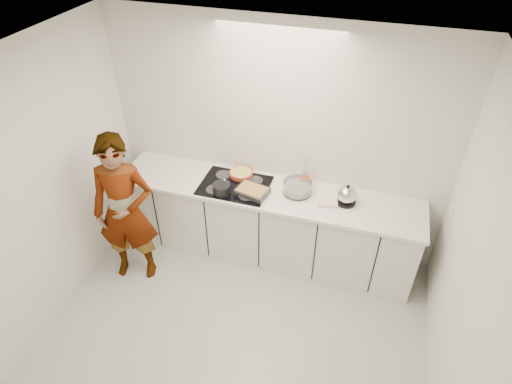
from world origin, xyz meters
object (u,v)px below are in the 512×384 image
(saucepan, at_px, (222,188))
(utensil_crock, at_px, (305,182))
(cook, at_px, (125,211))
(baking_dish, at_px, (252,191))
(tart_dish, at_px, (241,173))
(hob, at_px, (235,185))
(mixing_bowl, at_px, (297,188))
(kettle, at_px, (347,195))

(saucepan, distance_m, utensil_crock, 0.87)
(utensil_crock, height_order, cook, cook)
(baking_dish, relative_size, cook, 0.21)
(tart_dish, bearing_deg, utensil_crock, -0.01)
(hob, distance_m, mixing_bowl, 0.66)
(hob, height_order, tart_dish, tart_dish)
(saucepan, height_order, utensil_crock, saucepan)
(mixing_bowl, relative_size, utensil_crock, 2.41)
(tart_dish, relative_size, mixing_bowl, 1.00)
(mixing_bowl, bearing_deg, tart_dish, 170.06)
(hob, height_order, saucepan, saucepan)
(saucepan, height_order, baking_dish, saucepan)
(kettle, bearing_deg, hob, -177.13)
(saucepan, relative_size, utensil_crock, 1.80)
(tart_dish, height_order, baking_dish, baking_dish)
(mixing_bowl, xyz_separation_m, cook, (-1.60, -0.74, -0.12))
(saucepan, xyz_separation_m, baking_dish, (0.31, 0.07, -0.02))
(kettle, relative_size, cook, 0.15)
(tart_dish, bearing_deg, hob, -92.37)
(hob, bearing_deg, cook, -144.71)
(utensil_crock, bearing_deg, baking_dish, -150.33)
(baking_dish, height_order, kettle, kettle)
(tart_dish, relative_size, saucepan, 1.33)
(utensil_crock, bearing_deg, hob, -165.09)
(saucepan, height_order, mixing_bowl, saucepan)
(tart_dish, relative_size, baking_dish, 0.89)
(hob, xyz_separation_m, utensil_crock, (0.71, 0.19, 0.06))
(saucepan, bearing_deg, hob, 62.72)
(mixing_bowl, bearing_deg, utensil_crock, 64.10)
(mixing_bowl, height_order, kettle, kettle)
(kettle, distance_m, utensil_crock, 0.47)
(kettle, relative_size, utensil_crock, 1.91)
(hob, relative_size, kettle, 2.80)
(baking_dish, relative_size, kettle, 1.40)
(utensil_crock, distance_m, cook, 1.86)
(hob, distance_m, cook, 1.15)
(baking_dish, distance_m, mixing_bowl, 0.47)
(tart_dish, distance_m, cook, 1.28)
(tart_dish, xyz_separation_m, saucepan, (-0.09, -0.35, 0.03))
(tart_dish, bearing_deg, mixing_bowl, -9.94)
(saucepan, xyz_separation_m, kettle, (1.25, 0.22, 0.03))
(mixing_bowl, relative_size, cook, 0.19)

